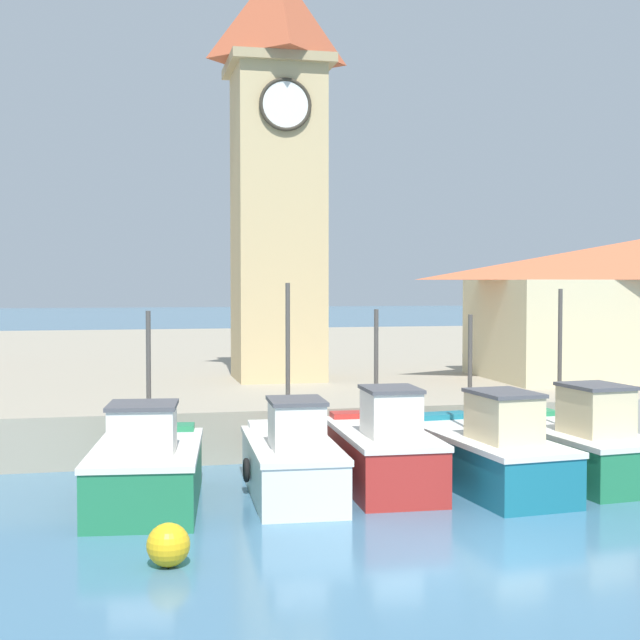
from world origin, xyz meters
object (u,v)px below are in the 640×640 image
Objects in this scene: fishing_boat_far_left at (147,469)px; fishing_boat_left_outer at (292,461)px; mooring_buoy at (168,545)px; fishing_boat_center at (575,446)px; fishing_boat_left_inner at (382,452)px; clock_tower at (278,159)px; fishing_boat_mid_left at (485,453)px.

fishing_boat_far_left is 3.05m from fishing_boat_left_outer.
fishing_boat_left_outer reaches higher than mooring_buoy.
fishing_boat_left_inner is at bearing 179.46° from fishing_boat_center.
fishing_boat_far_left is 0.91× the size of fishing_boat_center.
fishing_boat_left_inner is 4.63m from fishing_boat_center.
clock_tower is at bearing 67.47° from fishing_boat_far_left.
fishing_boat_far_left is 0.30× the size of clock_tower.
fishing_boat_left_outer is at bearing 178.71° from fishing_boat_mid_left.
fishing_boat_left_outer is 0.92× the size of fishing_boat_center.
clock_tower reaches higher than fishing_boat_left_outer.
mooring_buoy is at bearing -154.69° from fishing_boat_center.
fishing_boat_left_inner is 0.29× the size of clock_tower.
fishing_boat_far_left is at bearing -178.67° from fishing_boat_mid_left.
mooring_buoy is (-2.78, -4.23, -0.40)m from fishing_boat_left_outer.
fishing_boat_left_outer reaches higher than fishing_boat_mid_left.
fishing_boat_center is (4.63, -0.04, -0.04)m from fishing_boat_left_inner.
clock_tower is at bearing 73.96° from mooring_buoy.
fishing_boat_left_outer is at bearing 56.67° from mooring_buoy.
fishing_boat_center reaches higher than fishing_boat_far_left.
fishing_boat_mid_left is 8.24m from mooring_buoy.
clock_tower reaches higher than fishing_boat_left_inner.
fishing_boat_center is 10.53m from mooring_buoy.
fishing_boat_far_left reaches higher than mooring_buoy.
fishing_boat_far_left is 0.84× the size of fishing_boat_mid_left.
fishing_boat_left_outer is 4.34m from fishing_boat_mid_left.
clock_tower is 17.58m from mooring_buoy.
mooring_buoy is at bearing -149.86° from fishing_boat_mid_left.
fishing_boat_far_left is at bearing 93.66° from mooring_buoy.
fishing_boat_far_left is at bearing -174.93° from fishing_boat_left_outer.
fishing_boat_center is 7.13× the size of mooring_buoy.
fishing_boat_left_outer reaches higher than fishing_boat_center.
mooring_buoy is (-4.88, -4.54, -0.45)m from fishing_boat_left_inner.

